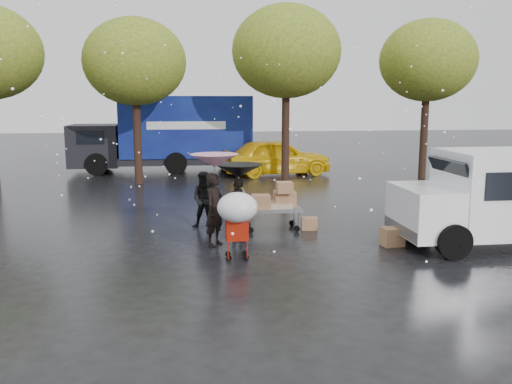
{
  "coord_description": "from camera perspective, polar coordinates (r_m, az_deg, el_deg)",
  "views": [
    {
      "loc": [
        -1.56,
        -12.06,
        3.35
      ],
      "look_at": [
        0.12,
        1.0,
        1.09
      ],
      "focal_mm": 38.0,
      "sensor_mm": 36.0,
      "label": 1
    }
  ],
  "objects": [
    {
      "name": "tree_row",
      "position": [
        22.15,
        -4.6,
        14.04
      ],
      "size": [
        21.6,
        4.4,
        7.12
      ],
      "color": "black",
      "rests_on": "ground"
    },
    {
      "name": "blue_truck",
      "position": [
        25.8,
        -9.19,
        6.07
      ],
      "size": [
        8.3,
        2.6,
        3.5
      ],
      "color": "navy",
      "rests_on": "ground"
    },
    {
      "name": "umbrella_pink",
      "position": [
        12.32,
        -4.4,
        3.3
      ],
      "size": [
        1.11,
        1.11,
        2.13
      ],
      "color": "#4C4C4C",
      "rests_on": "ground"
    },
    {
      "name": "person_black",
      "position": [
        12.87,
        -1.81,
        -1.89
      ],
      "size": [
        0.9,
        0.88,
        1.51
      ],
      "primitive_type": "imported",
      "rotation": [
        0.0,
        0.0,
        2.38
      ],
      "color": "black",
      "rests_on": "ground"
    },
    {
      "name": "box_ground_near",
      "position": [
        12.95,
        14.17,
        -4.59
      ],
      "size": [
        0.5,
        0.41,
        0.42
      ],
      "primitive_type": "cube",
      "rotation": [
        0.0,
        0.0,
        0.08
      ],
      "color": "#935F40",
      "rests_on": "ground"
    },
    {
      "name": "person_pink",
      "position": [
        12.49,
        -4.34,
        -1.85
      ],
      "size": [
        0.68,
        0.74,
        1.69
      ],
      "primitive_type": "imported",
      "rotation": [
        0.0,
        0.0,
        0.97
      ],
      "color": "black",
      "rests_on": "ground"
    },
    {
      "name": "person_middle",
      "position": [
        14.19,
        -5.36,
        -0.86
      ],
      "size": [
        0.83,
        0.7,
        1.5
      ],
      "primitive_type": "imported",
      "rotation": [
        0.0,
        0.0,
        -0.19
      ],
      "color": "black",
      "rests_on": "ground"
    },
    {
      "name": "shopping_cart",
      "position": [
        11.22,
        -1.98,
        -2.02
      ],
      "size": [
        0.84,
        0.84,
        1.46
      ],
      "color": "#AB1B09",
      "rests_on": "ground"
    },
    {
      "name": "umbrella_black",
      "position": [
        12.71,
        -1.84,
        2.25
      ],
      "size": [
        1.15,
        1.15,
        1.85
      ],
      "color": "#4C4C4C",
      "rests_on": "ground"
    },
    {
      "name": "white_van",
      "position": [
        13.78,
        25.16,
        -0.33
      ],
      "size": [
        4.91,
        2.18,
        2.2
      ],
      "color": "white",
      "rests_on": "ground"
    },
    {
      "name": "yellow_taxi",
      "position": [
        24.13,
        2.17,
        3.71
      ],
      "size": [
        5.07,
        2.73,
        1.64
      ],
      "primitive_type": "imported",
      "rotation": [
        0.0,
        0.0,
        1.74
      ],
      "color": "yellow",
      "rests_on": "ground"
    },
    {
      "name": "ground",
      "position": [
        12.62,
        0.06,
        -5.66
      ],
      "size": [
        90.0,
        90.0,
        0.0
      ],
      "primitive_type": "plane",
      "color": "black",
      "rests_on": "ground"
    },
    {
      "name": "vendor_cart",
      "position": [
        14.0,
        2.02,
        -1.07
      ],
      "size": [
        1.52,
        0.8,
        1.27
      ],
      "color": "slate",
      "rests_on": "ground"
    },
    {
      "name": "box_ground_far",
      "position": [
        14.17,
        5.62,
        -3.32
      ],
      "size": [
        0.45,
        0.37,
        0.32
      ],
      "primitive_type": "cube",
      "rotation": [
        0.0,
        0.0,
        -0.15
      ],
      "color": "#935F40",
      "rests_on": "ground"
    }
  ]
}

